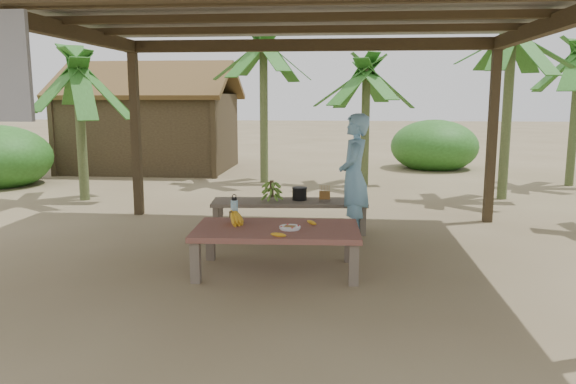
# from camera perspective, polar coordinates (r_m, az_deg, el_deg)

# --- Properties ---
(ground) EXTENTS (80.00, 80.00, 0.00)m
(ground) POSITION_cam_1_polar(r_m,az_deg,el_deg) (6.81, 0.81, -6.71)
(ground) COLOR brown
(ground) RESTS_ON ground
(pavilion) EXTENTS (6.60, 5.60, 2.95)m
(pavilion) POSITION_cam_1_polar(r_m,az_deg,el_deg) (6.58, 0.73, 17.15)
(pavilion) COLOR black
(pavilion) RESTS_ON ground
(work_table) EXTENTS (1.85, 1.09, 0.50)m
(work_table) POSITION_cam_1_polar(r_m,az_deg,el_deg) (6.19, -1.15, -4.23)
(work_table) COLOR brown
(work_table) RESTS_ON ground
(bench) EXTENTS (2.24, 0.79, 0.45)m
(bench) POSITION_cam_1_polar(r_m,az_deg,el_deg) (8.04, 0.15, -1.28)
(bench) COLOR brown
(bench) RESTS_ON ground
(ripe_banana_bunch) EXTENTS (0.34, 0.31, 0.17)m
(ripe_banana_bunch) POSITION_cam_1_polar(r_m,az_deg,el_deg) (6.33, -5.85, -2.58)
(ripe_banana_bunch) COLOR yellow
(ripe_banana_bunch) RESTS_ON work_table
(plate) EXTENTS (0.23, 0.23, 0.04)m
(plate) POSITION_cam_1_polar(r_m,az_deg,el_deg) (6.09, 0.19, -3.64)
(plate) COLOR white
(plate) RESTS_ON work_table
(loose_banana_front) EXTENTS (0.17, 0.08, 0.04)m
(loose_banana_front) POSITION_cam_1_polar(r_m,az_deg,el_deg) (5.77, -0.98, -4.37)
(loose_banana_front) COLOR yellow
(loose_banana_front) RESTS_ON work_table
(loose_banana_side) EXTENTS (0.14, 0.12, 0.04)m
(loose_banana_side) POSITION_cam_1_polar(r_m,az_deg,el_deg) (6.33, 2.42, -3.11)
(loose_banana_side) COLOR yellow
(loose_banana_side) RESTS_ON work_table
(water_flask) EXTENTS (0.08, 0.08, 0.31)m
(water_flask) POSITION_cam_1_polar(r_m,az_deg,el_deg) (6.54, -5.47, -1.76)
(water_flask) COLOR #42A3D0
(water_flask) RESTS_ON work_table
(green_banana_stalk) EXTENTS (0.29, 0.29, 0.31)m
(green_banana_stalk) POSITION_cam_1_polar(r_m,az_deg,el_deg) (8.01, -1.67, 0.19)
(green_banana_stalk) COLOR #598C2D
(green_banana_stalk) RESTS_ON bench
(cooking_pot) EXTENTS (0.21, 0.21, 0.18)m
(cooking_pot) POSITION_cam_1_polar(r_m,az_deg,el_deg) (8.08, 1.18, -0.19)
(cooking_pot) COLOR black
(cooking_pot) RESTS_ON bench
(skewer_rack) EXTENTS (0.19, 0.10, 0.24)m
(skewer_rack) POSITION_cam_1_polar(r_m,az_deg,el_deg) (7.97, 3.74, -0.12)
(skewer_rack) COLOR #A57F47
(skewer_rack) RESTS_ON bench
(woman) EXTENTS (0.46, 0.65, 1.70)m
(woman) POSITION_cam_1_polar(r_m,az_deg,el_deg) (7.65, 6.72, 1.56)
(woman) COLOR #73AFD9
(woman) RESTS_ON ground
(hut) EXTENTS (4.40, 3.43, 2.85)m
(hut) POSITION_cam_1_polar(r_m,az_deg,el_deg) (15.39, -13.59, 6.33)
(hut) COLOR black
(hut) RESTS_ON ground
(banana_plant_ne) EXTENTS (1.80, 1.80, 3.32)m
(banana_plant_ne) POSITION_cam_1_polar(r_m,az_deg,el_deg) (11.33, 21.74, 13.57)
(banana_plant_ne) COLOR #596638
(banana_plant_ne) RESTS_ON ground
(banana_plant_n) EXTENTS (1.80, 1.80, 2.71)m
(banana_plant_n) POSITION_cam_1_polar(r_m,az_deg,el_deg) (12.38, 7.96, 11.02)
(banana_plant_n) COLOR #596638
(banana_plant_n) RESTS_ON ground
(banana_plant_nw) EXTENTS (1.80, 1.80, 3.31)m
(banana_plant_nw) POSITION_cam_1_polar(r_m,az_deg,el_deg) (12.68, -2.51, 13.70)
(banana_plant_nw) COLOR #596638
(banana_plant_nw) RESTS_ON ground
(banana_plant_w) EXTENTS (1.80, 1.80, 2.64)m
(banana_plant_w) POSITION_cam_1_polar(r_m,az_deg,el_deg) (11.12, -20.56, 10.30)
(banana_plant_w) COLOR #596638
(banana_plant_w) RESTS_ON ground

